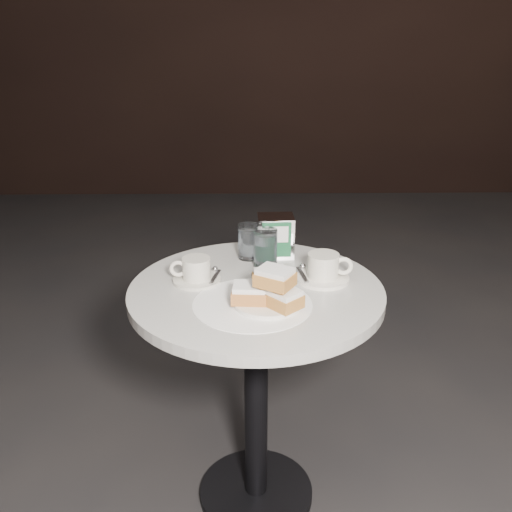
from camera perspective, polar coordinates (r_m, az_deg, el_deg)
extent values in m
plane|color=black|center=(2.00, 0.01, -22.80)|extent=(7.00, 7.00, 0.00)
cube|color=black|center=(4.91, -0.71, 23.33)|extent=(6.00, 0.10, 3.00)
cylinder|color=black|center=(1.99, 0.01, -22.50)|extent=(0.36, 0.36, 0.03)
cylinder|color=black|center=(1.76, 0.01, -14.40)|extent=(0.07, 0.07, 0.70)
cylinder|color=silver|center=(1.57, 0.01, -3.66)|extent=(0.70, 0.70, 0.03)
cylinder|color=white|center=(1.47, -0.36, -4.79)|extent=(0.31, 0.31, 0.00)
cylinder|color=white|center=(1.47, 1.16, -4.65)|extent=(0.23, 0.23, 0.01)
cube|color=#BE773A|center=(1.45, -0.67, -3.92)|extent=(0.09, 0.08, 0.03)
cube|color=white|center=(1.44, -0.67, -3.11)|extent=(0.09, 0.07, 0.01)
cube|color=#BA7D39|center=(1.43, 2.69, -4.43)|extent=(0.11, 0.11, 0.03)
cube|color=white|center=(1.42, 2.70, -3.61)|extent=(0.10, 0.10, 0.01)
cube|color=#BA7F39|center=(1.47, 1.63, -2.47)|extent=(0.11, 0.09, 0.03)
cube|color=white|center=(1.46, 1.64, -1.66)|extent=(0.10, 0.09, 0.01)
cube|color=#C6843D|center=(1.41, 1.91, -2.37)|extent=(0.11, 0.11, 0.03)
cube|color=white|center=(1.40, 1.93, -1.52)|extent=(0.10, 0.10, 0.01)
cylinder|color=silver|center=(1.61, -5.93, -2.37)|extent=(0.14, 0.14, 0.01)
cylinder|color=silver|center=(1.59, -5.98, -1.22)|extent=(0.08, 0.08, 0.06)
cylinder|color=brown|center=(1.58, -6.02, -0.40)|extent=(0.08, 0.08, 0.00)
torus|color=white|center=(1.59, -7.79, -1.27)|extent=(0.05, 0.01, 0.05)
cube|color=#B2B1B6|center=(1.60, -4.10, -2.08)|extent=(0.03, 0.09, 0.00)
sphere|color=#B5B5BA|center=(1.64, -4.11, -1.32)|extent=(0.02, 0.02, 0.02)
cylinder|color=white|center=(1.62, 6.67, -2.21)|extent=(0.16, 0.16, 0.01)
cylinder|color=silver|center=(1.60, 6.73, -0.94)|extent=(0.10, 0.10, 0.07)
cylinder|color=#876149|center=(1.59, 6.78, -0.03)|extent=(0.09, 0.09, 0.00)
torus|color=white|center=(1.60, 8.74, -1.00)|extent=(0.06, 0.02, 0.05)
cube|color=#ADAEB2|center=(1.61, 4.65, -1.88)|extent=(0.03, 0.10, 0.00)
sphere|color=silver|center=(1.66, 4.67, -1.04)|extent=(0.02, 0.02, 0.02)
cylinder|color=white|center=(1.74, -0.72, 1.46)|extent=(0.07, 0.07, 0.11)
cylinder|color=white|center=(1.74, -0.72, 1.34)|extent=(0.06, 0.06, 0.09)
cylinder|color=silver|center=(1.68, 0.94, 0.78)|extent=(0.09, 0.09, 0.11)
cylinder|color=silver|center=(1.68, 0.94, 0.64)|extent=(0.08, 0.08, 0.10)
cube|color=silver|center=(1.75, 1.96, 2.02)|extent=(0.11, 0.09, 0.13)
cube|color=#1B5E37|center=(1.71, 2.09, 1.62)|extent=(0.09, 0.01, 0.11)
cube|color=white|center=(1.70, 2.11, 2.16)|extent=(0.07, 0.00, 0.05)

